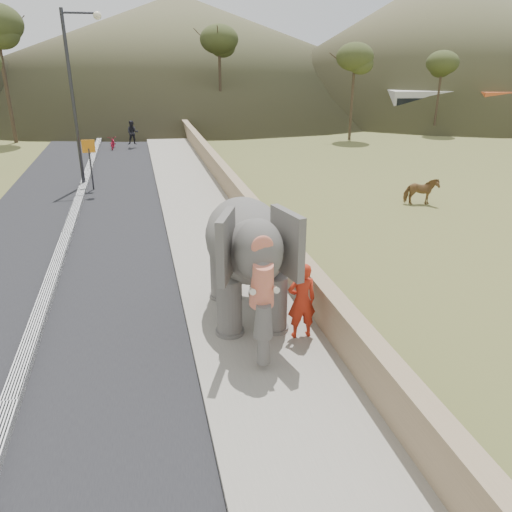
# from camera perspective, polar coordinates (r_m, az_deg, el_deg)

# --- Properties ---
(ground) EXTENTS (160.00, 160.00, 0.00)m
(ground) POSITION_cam_1_polar(r_m,az_deg,el_deg) (10.26, 2.41, -14.44)
(ground) COLOR olive
(ground) RESTS_ON ground
(road) EXTENTS (7.00, 120.00, 0.03)m
(road) POSITION_cam_1_polar(r_m,az_deg,el_deg) (19.11, -20.74, 2.03)
(road) COLOR black
(road) RESTS_ON ground
(median) EXTENTS (0.35, 120.00, 0.22)m
(median) POSITION_cam_1_polar(r_m,az_deg,el_deg) (19.08, -20.78, 2.29)
(median) COLOR black
(median) RESTS_ON ground
(walkway) EXTENTS (3.00, 120.00, 0.15)m
(walkway) POSITION_cam_1_polar(r_m,az_deg,el_deg) (19.04, -5.74, 3.51)
(walkway) COLOR #9E9687
(walkway) RESTS_ON ground
(parapet) EXTENTS (0.30, 120.00, 1.10)m
(parapet) POSITION_cam_1_polar(r_m,az_deg,el_deg) (19.17, -0.88, 5.24)
(parapet) COLOR tan
(parapet) RESTS_ON ground
(lamppost) EXTENTS (1.76, 0.36, 8.00)m
(lamppost) POSITION_cam_1_polar(r_m,az_deg,el_deg) (25.71, -19.70, 18.13)
(lamppost) COLOR #333238
(lamppost) RESTS_ON ground
(signboard) EXTENTS (0.60, 0.08, 2.40)m
(signboard) POSITION_cam_1_polar(r_m,az_deg,el_deg) (25.23, -18.48, 10.78)
(signboard) COLOR #2D2D33
(signboard) RESTS_ON ground
(cow) EXTENTS (1.51, 0.94, 1.18)m
(cow) POSITION_cam_1_polar(r_m,az_deg,el_deg) (22.88, 18.34, 7.02)
(cow) COLOR brown
(cow) RESTS_ON ground
(distant_car) EXTENTS (4.55, 2.99, 1.44)m
(distant_car) POSITION_cam_1_polar(r_m,az_deg,el_deg) (50.15, 14.05, 15.28)
(distant_car) COLOR #B2B2B9
(distant_car) RESTS_ON ground
(bus_white) EXTENTS (11.27, 4.53, 3.10)m
(bus_white) POSITION_cam_1_polar(r_m,az_deg,el_deg) (50.18, 21.22, 15.45)
(bus_white) COLOR silver
(bus_white) RESTS_ON ground
(hill_right) EXTENTS (56.00, 56.00, 16.00)m
(hill_right) POSITION_cam_1_polar(r_m,az_deg,el_deg) (71.15, 20.81, 22.30)
(hill_right) COLOR brown
(hill_right) RESTS_ON ground
(hill_far) EXTENTS (80.00, 80.00, 14.00)m
(hill_far) POSITION_cam_1_polar(r_m,az_deg,el_deg) (78.26, -8.70, 22.50)
(hill_far) COLOR brown
(hill_far) RESTS_ON ground
(elephant_and_man) EXTENTS (2.47, 4.30, 3.01)m
(elephant_and_man) POSITION_cam_1_polar(r_m,az_deg,el_deg) (11.83, -1.03, -0.05)
(elephant_and_man) COLOR slate
(elephant_and_man) RESTS_ON ground
(motorcyclist) EXTENTS (2.14, 1.70, 1.88)m
(motorcyclist) POSITION_cam_1_polar(r_m,az_deg,el_deg) (36.60, -15.02, 12.92)
(motorcyclist) COLOR maroon
(motorcyclist) RESTS_ON ground
(trees) EXTENTS (48.41, 37.98, 9.66)m
(trees) POSITION_cam_1_polar(r_m,az_deg,el_deg) (33.35, -9.68, 18.52)
(trees) COLOR #473828
(trees) RESTS_ON ground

